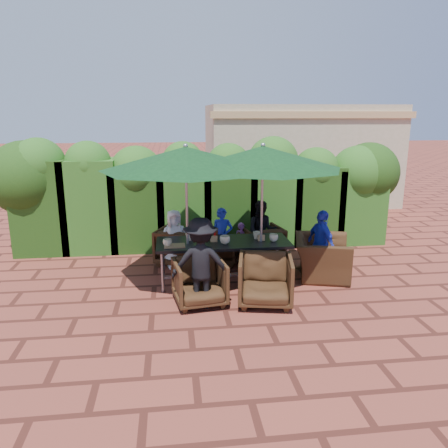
{
  "coord_description": "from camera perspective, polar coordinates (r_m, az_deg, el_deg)",
  "views": [
    {
      "loc": [
        -0.77,
        -7.24,
        2.93
      ],
      "look_at": [
        0.17,
        0.4,
        0.98
      ],
      "focal_mm": 35.0,
      "sensor_mm": 36.0,
      "label": 1
    }
  ],
  "objects": [
    {
      "name": "child_left",
      "position": [
        8.82,
        -3.86,
        -2.51
      ],
      "size": [
        0.3,
        0.25,
        0.79
      ],
      "primitive_type": "imported",
      "rotation": [
        0.0,
        0.0,
        -0.06
      ],
      "color": "#C94774",
      "rests_on": "ground"
    },
    {
      "name": "number_block_left",
      "position": [
        7.65,
        -1.33,
        -1.96
      ],
      "size": [
        0.12,
        0.06,
        0.1
      ],
      "primitive_type": "cube",
      "color": "tan",
      "rests_on": "dining_table"
    },
    {
      "name": "pedestrian_c",
      "position": [
        12.47,
        14.23,
        3.9
      ],
      "size": [
        1.08,
        1.0,
        1.58
      ],
      "primitive_type": "imported",
      "rotation": [
        0.0,
        0.0,
        2.46
      ],
      "color": "#9C9CA4",
      "rests_on": "ground"
    },
    {
      "name": "umbrella_right",
      "position": [
        7.45,
        5.09,
        8.64
      ],
      "size": [
        2.73,
        2.73,
        2.46
      ],
      "color": "gray",
      "rests_on": "ground"
    },
    {
      "name": "cup_c",
      "position": [
        7.52,
        0.13,
        -2.08
      ],
      "size": [
        0.18,
        0.18,
        0.14
      ],
      "primitive_type": "imported",
      "color": "beige",
      "rests_on": "dining_table"
    },
    {
      "name": "chair_near_left",
      "position": [
        6.91,
        -3.21,
        -7.32
      ],
      "size": [
        0.87,
        0.83,
        0.79
      ],
      "primitive_type": "imported",
      "rotation": [
        0.0,
        0.0,
        0.16
      ],
      "color": "black",
      "rests_on": "ground"
    },
    {
      "name": "cup_a",
      "position": [
        7.46,
        -7.41,
        -2.41
      ],
      "size": [
        0.16,
        0.16,
        0.12
      ],
      "primitive_type": "imported",
      "color": "beige",
      "rests_on": "dining_table"
    },
    {
      "name": "cup_b",
      "position": [
        7.74,
        -4.53,
        -1.66
      ],
      "size": [
        0.15,
        0.15,
        0.14
      ],
      "primitive_type": "imported",
      "color": "beige",
      "rests_on": "dining_table"
    },
    {
      "name": "cup_e",
      "position": [
        7.72,
        6.5,
        -1.8
      ],
      "size": [
        0.16,
        0.16,
        0.13
      ],
      "primitive_type": "imported",
      "color": "beige",
      "rests_on": "dining_table"
    },
    {
      "name": "chair_far_left",
      "position": [
        8.75,
        -5.86,
        -2.62
      ],
      "size": [
        1.03,
        1.0,
        0.82
      ],
      "primitive_type": "imported",
      "rotation": [
        0.0,
        0.0,
        2.73
      ],
      "color": "black",
      "rests_on": "ground"
    },
    {
      "name": "number_block_right",
      "position": [
        7.75,
        4.9,
        -1.8
      ],
      "size": [
        0.12,
        0.06,
        0.1
      ],
      "primitive_type": "cube",
      "color": "tan",
      "rests_on": "dining_table"
    },
    {
      "name": "pedestrian_a",
      "position": [
        11.75,
        5.1,
        3.64
      ],
      "size": [
        1.53,
        0.75,
        1.57
      ],
      "primitive_type": "imported",
      "rotation": [
        0.0,
        0.0,
        2.98
      ],
      "color": "#238123",
      "rests_on": "ground"
    },
    {
      "name": "building",
      "position": [
        14.92,
        9.78,
        8.92
      ],
      "size": [
        6.2,
        3.08,
        3.2
      ],
      "color": "#C5B092",
      "rests_on": "ground"
    },
    {
      "name": "hedge_wall",
      "position": [
        9.72,
        -3.05,
        4.74
      ],
      "size": [
        9.1,
        1.6,
        2.46
      ],
      "color": "#14340E",
      "rests_on": "ground"
    },
    {
      "name": "cup_d",
      "position": [
        7.85,
        4.27,
        -1.47
      ],
      "size": [
        0.14,
        0.14,
        0.13
      ],
      "primitive_type": "imported",
      "color": "beige",
      "rests_on": "dining_table"
    },
    {
      "name": "chair_end_right",
      "position": [
        8.22,
        12.68,
        -3.45
      ],
      "size": [
        1.0,
        1.27,
        0.97
      ],
      "primitive_type": "imported",
      "rotation": [
        0.0,
        0.0,
        1.3
      ],
      "color": "black",
      "rests_on": "ground"
    },
    {
      "name": "serving_tray",
      "position": [
        7.44,
        -6.46,
        -2.84
      ],
      "size": [
        0.35,
        0.25,
        0.02
      ],
      "primitive_type": "cube",
      "color": "#A57750",
      "rests_on": "dining_table"
    },
    {
      "name": "umbrella_left",
      "position": [
        7.28,
        -5.02,
        8.51
      ],
      "size": [
        2.85,
        2.85,
        2.46
      ],
      "color": "gray",
      "rests_on": "ground"
    },
    {
      "name": "adult_end_right",
      "position": [
        8.13,
        12.59,
        -2.6
      ],
      "size": [
        0.57,
        0.81,
        1.26
      ],
      "primitive_type": "imported",
      "rotation": [
        0.0,
        0.0,
        1.88
      ],
      "color": "#2231B8",
      "rests_on": "ground"
    },
    {
      "name": "child_right",
      "position": [
        8.87,
        2.29,
        -2.37
      ],
      "size": [
        0.32,
        0.28,
        0.8
      ],
      "primitive_type": "imported",
      "rotation": [
        0.0,
        0.0,
        -0.17
      ],
      "color": "#A54FAB",
      "rests_on": "ground"
    },
    {
      "name": "ketchup_bottle",
      "position": [
        7.73,
        -1.23,
        -1.53
      ],
      "size": [
        0.04,
        0.04,
        0.17
      ],
      "primitive_type": "cylinder",
      "color": "#B20C0A",
      "rests_on": "dining_table"
    },
    {
      "name": "adult_far_mid",
      "position": [
        8.61,
        -0.25,
        -1.68
      ],
      "size": [
        0.46,
        0.4,
        1.15
      ],
      "primitive_type": "imported",
      "rotation": [
        0.0,
        0.0,
        -0.16
      ],
      "color": "#2231B8",
      "rests_on": "ground"
    },
    {
      "name": "adult_near_left",
      "position": [
        6.71,
        -3.0,
        -5.1
      ],
      "size": [
        0.96,
        0.53,
        1.42
      ],
      "primitive_type": "imported",
      "rotation": [
        0.0,
        0.0,
        3.01
      ],
      "color": "black",
      "rests_on": "ground"
    },
    {
      "name": "chair_far_mid",
      "position": [
        8.8,
        -0.25,
        -2.79
      ],
      "size": [
        0.88,
        0.85,
        0.71
      ],
      "primitive_type": "imported",
      "rotation": [
        0.0,
        0.0,
        2.77
      ],
      "color": "black",
      "rests_on": "ground"
    },
    {
      "name": "dining_table",
      "position": [
        7.7,
        -0.11,
        -2.81
      ],
      "size": [
        2.34,
        0.9,
        0.75
      ],
      "color": "black",
      "rests_on": "ground"
    },
    {
      "name": "ground",
      "position": [
        7.85,
        -0.87,
        -7.71
      ],
      "size": [
        80.0,
        80.0,
        0.0
      ],
      "primitive_type": "plane",
      "color": "brown",
      "rests_on": "ground"
    },
    {
      "name": "adult_far_left",
      "position": [
        8.54,
        -6.49,
        -1.93
      ],
      "size": [
        0.62,
        0.45,
        1.14
      ],
      "primitive_type": "imported",
      "rotation": [
        0.0,
        0.0,
        0.22
      ],
      "color": "white",
      "rests_on": "ground"
    },
    {
      "name": "pedestrian_b",
      "position": [
        12.36,
        9.97,
        4.29
      ],
      "size": [
        0.85,
        0.56,
        1.69
      ],
      "primitive_type": "imported",
      "rotation": [
        0.0,
        0.0,
        3.22
      ],
      "color": "#C94774",
      "rests_on": "ground"
    },
    {
      "name": "sauce_bottle",
      "position": [
        7.75,
        -0.97,
        -1.48
      ],
      "size": [
        0.04,
        0.04,
        0.17
      ],
      "primitive_type": "cylinder",
      "color": "#4C230C",
      "rests_on": "dining_table"
    },
    {
      "name": "adult_far_right",
      "position": [
        8.78,
        4.97,
        -1.02
      ],
      "size": [
        0.67,
        0.49,
        1.26
      ],
      "primitive_type": "imported",
      "rotation": [
        0.0,
        0.0,
        -0.22
      ],
      "color": "black",
      "rests_on": "ground"
    },
    {
      "name": "chair_far_right",
      "position": [
        8.94,
        4.95,
        -2.31
      ],
      "size": [
        0.89,
        0.85,
        0.79
      ],
      "primitive_type": "imported",
      "rotation": [
        0.0,
        0.0,
        3.33
      ],
      "color": "black",
      "rests_on": "ground"
    },
    {
      "name": "chair_near_right",
      "position": [
        6.92,
        5.42,
        -7.04
      ],
      "size": [
        0.97,
        0.92,
        0.86
      ],
      "primitive_type": "imported",
      "rotation": [
        0.0,
        0.0,
        -0.19
      ],
      "color": "black",
      "rests_on": "ground"
    }
  ]
}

